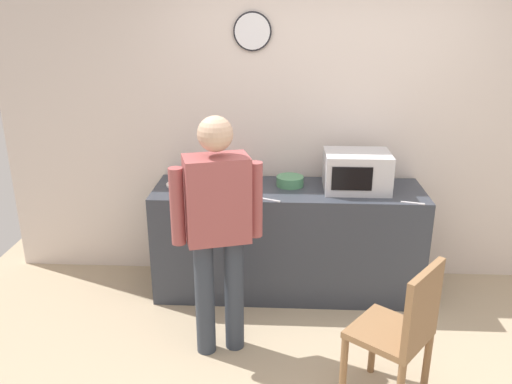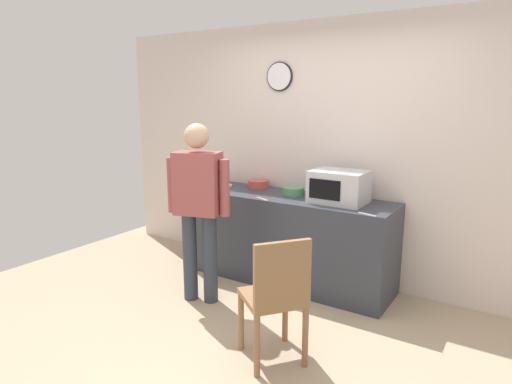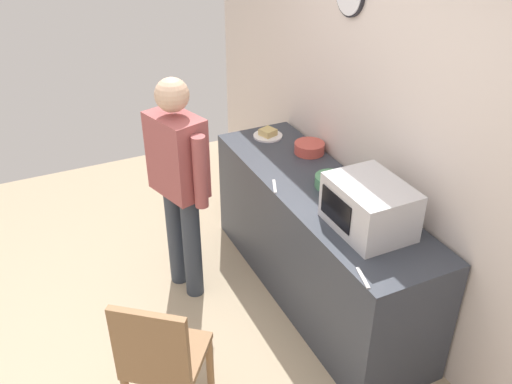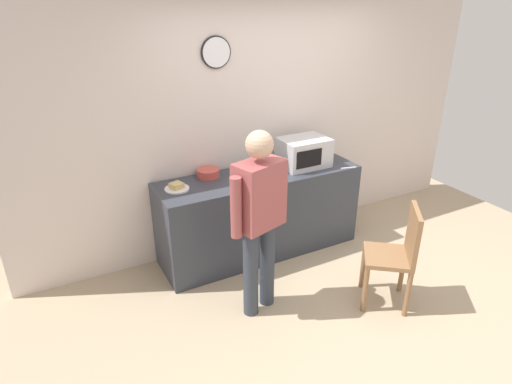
{
  "view_description": "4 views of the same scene",
  "coord_description": "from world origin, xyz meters",
  "px_view_note": "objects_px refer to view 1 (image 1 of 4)",
  "views": [
    {
      "loc": [
        -0.34,
        -2.65,
        2.25
      ],
      "look_at": [
        -0.52,
        0.8,
        1.01
      ],
      "focal_mm": 36.44,
      "sensor_mm": 36.0,
      "label": 1
    },
    {
      "loc": [
        1.77,
        -2.56,
        1.85
      ],
      "look_at": [
        -0.4,
        0.8,
        1.0
      ],
      "focal_mm": 31.0,
      "sensor_mm": 36.0,
      "label": 2
    },
    {
      "loc": [
        2.41,
        -0.53,
        2.77
      ],
      "look_at": [
        -0.38,
        0.79,
        0.92
      ],
      "focal_mm": 38.78,
      "sensor_mm": 36.0,
      "label": 3
    },
    {
      "loc": [
        -2.23,
        -2.35,
        2.56
      ],
      "look_at": [
        -0.57,
        0.77,
        0.94
      ],
      "focal_mm": 30.44,
      "sensor_mm": 36.0,
      "label": 4
    }
  ],
  "objects_px": {
    "salad_bowl": "(230,175)",
    "spoon_utensil": "(270,200)",
    "microwave": "(357,171)",
    "sandwich_plate": "(181,183)",
    "cereal_bowl": "(290,181)",
    "person_standing": "(218,221)",
    "fork_utensil": "(413,203)",
    "wooden_chair": "(402,330)"
  },
  "relations": [
    {
      "from": "salad_bowl",
      "to": "fork_utensil",
      "type": "relative_size",
      "value": 1.33
    },
    {
      "from": "microwave",
      "to": "sandwich_plate",
      "type": "relative_size",
      "value": 2.16
    },
    {
      "from": "salad_bowl",
      "to": "spoon_utensil",
      "type": "bearing_deg",
      "value": -53.7
    },
    {
      "from": "sandwich_plate",
      "to": "spoon_utensil",
      "type": "height_order",
      "value": "sandwich_plate"
    },
    {
      "from": "sandwich_plate",
      "to": "cereal_bowl",
      "type": "height_order",
      "value": "cereal_bowl"
    },
    {
      "from": "sandwich_plate",
      "to": "salad_bowl",
      "type": "xyz_separation_m",
      "value": [
        0.38,
        0.16,
        0.02
      ]
    },
    {
      "from": "microwave",
      "to": "sandwich_plate",
      "type": "height_order",
      "value": "microwave"
    },
    {
      "from": "cereal_bowl",
      "to": "salad_bowl",
      "type": "bearing_deg",
      "value": 166.44
    },
    {
      "from": "salad_bowl",
      "to": "fork_utensil",
      "type": "bearing_deg",
      "value": -18.96
    },
    {
      "from": "spoon_utensil",
      "to": "wooden_chair",
      "type": "bearing_deg",
      "value": -53.59
    },
    {
      "from": "sandwich_plate",
      "to": "wooden_chair",
      "type": "relative_size",
      "value": 0.25
    },
    {
      "from": "person_standing",
      "to": "wooden_chair",
      "type": "height_order",
      "value": "person_standing"
    },
    {
      "from": "spoon_utensil",
      "to": "wooden_chair",
      "type": "distance_m",
      "value": 1.37
    },
    {
      "from": "sandwich_plate",
      "to": "spoon_utensil",
      "type": "distance_m",
      "value": 0.79
    },
    {
      "from": "cereal_bowl",
      "to": "fork_utensil",
      "type": "bearing_deg",
      "value": -21.82
    },
    {
      "from": "sandwich_plate",
      "to": "spoon_utensil",
      "type": "xyz_separation_m",
      "value": [
        0.72,
        -0.31,
        -0.02
      ]
    },
    {
      "from": "salad_bowl",
      "to": "fork_utensil",
      "type": "height_order",
      "value": "salad_bowl"
    },
    {
      "from": "cereal_bowl",
      "to": "fork_utensil",
      "type": "relative_size",
      "value": 1.28
    },
    {
      "from": "salad_bowl",
      "to": "person_standing",
      "type": "distance_m",
      "value": 1.03
    },
    {
      "from": "fork_utensil",
      "to": "person_standing",
      "type": "bearing_deg",
      "value": -157.9
    },
    {
      "from": "salad_bowl",
      "to": "microwave",
      "type": "bearing_deg",
      "value": -10.52
    },
    {
      "from": "wooden_chair",
      "to": "fork_utensil",
      "type": "bearing_deg",
      "value": 75.83
    },
    {
      "from": "microwave",
      "to": "cereal_bowl",
      "type": "relative_size",
      "value": 2.3
    },
    {
      "from": "salad_bowl",
      "to": "wooden_chair",
      "type": "relative_size",
      "value": 0.24
    },
    {
      "from": "spoon_utensil",
      "to": "person_standing",
      "type": "xyz_separation_m",
      "value": [
        -0.32,
        -0.56,
        0.06
      ]
    },
    {
      "from": "salad_bowl",
      "to": "spoon_utensil",
      "type": "height_order",
      "value": "salad_bowl"
    },
    {
      "from": "cereal_bowl",
      "to": "person_standing",
      "type": "height_order",
      "value": "person_standing"
    },
    {
      "from": "cereal_bowl",
      "to": "wooden_chair",
      "type": "relative_size",
      "value": 0.23
    },
    {
      "from": "fork_utensil",
      "to": "wooden_chair",
      "type": "bearing_deg",
      "value": -104.17
    },
    {
      "from": "fork_utensil",
      "to": "person_standing",
      "type": "relative_size",
      "value": 0.1
    },
    {
      "from": "salad_bowl",
      "to": "sandwich_plate",
      "type": "bearing_deg",
      "value": -157.69
    },
    {
      "from": "fork_utensil",
      "to": "cereal_bowl",
      "type": "bearing_deg",
      "value": 158.18
    },
    {
      "from": "cereal_bowl",
      "to": "wooden_chair",
      "type": "distance_m",
      "value": 1.59
    },
    {
      "from": "wooden_chair",
      "to": "cereal_bowl",
      "type": "bearing_deg",
      "value": 114.07
    },
    {
      "from": "sandwich_plate",
      "to": "cereal_bowl",
      "type": "xyz_separation_m",
      "value": [
        0.88,
        0.04,
        0.02
      ]
    },
    {
      "from": "person_standing",
      "to": "wooden_chair",
      "type": "distance_m",
      "value": 1.28
    },
    {
      "from": "salad_bowl",
      "to": "cereal_bowl",
      "type": "distance_m",
      "value": 0.51
    },
    {
      "from": "sandwich_plate",
      "to": "person_standing",
      "type": "height_order",
      "value": "person_standing"
    },
    {
      "from": "spoon_utensil",
      "to": "person_standing",
      "type": "height_order",
      "value": "person_standing"
    },
    {
      "from": "spoon_utensil",
      "to": "cereal_bowl",
      "type": "bearing_deg",
      "value": 66.0
    },
    {
      "from": "microwave",
      "to": "cereal_bowl",
      "type": "distance_m",
      "value": 0.53
    },
    {
      "from": "spoon_utensil",
      "to": "wooden_chair",
      "type": "xyz_separation_m",
      "value": [
        0.78,
        -1.06,
        -0.38
      ]
    }
  ]
}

